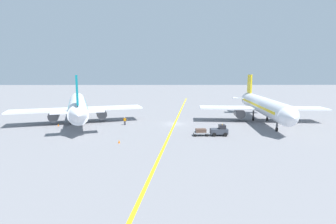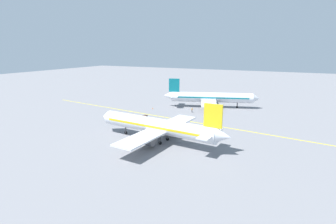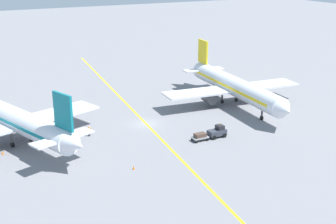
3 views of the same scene
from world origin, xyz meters
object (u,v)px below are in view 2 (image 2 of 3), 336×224
baggage_cart_trailing (145,117)px  traffic_cone_near_nose (153,108)px  airplane_at_gate (210,98)px  baggage_tug_dark (139,119)px  traffic_cone_mid_apron (202,104)px  ground_crew_worker (192,110)px  airplane_adjacent_stand (158,126)px

baggage_cart_trailing → traffic_cone_near_nose: (-13.52, -4.81, -0.49)m
airplane_at_gate → baggage_tug_dark: 31.86m
baggage_cart_trailing → traffic_cone_mid_apron: size_ratio=4.78×
airplane_at_gate → baggage_cart_trailing: airplane_at_gate is taller
baggage_tug_dark → ground_crew_worker: bearing=151.3°
baggage_tug_dark → ground_crew_worker: baggage_tug_dark is taller
baggage_cart_trailing → traffic_cone_mid_apron: bearing=162.8°
airplane_at_gate → baggage_cart_trailing: bearing=-26.8°
airplane_adjacent_stand → baggage_tug_dark: size_ratio=11.72×
traffic_cone_mid_apron → ground_crew_worker: bearing=5.0°
airplane_at_gate → baggage_tug_dark: airplane_at_gate is taller
traffic_cone_near_nose → traffic_cone_mid_apron: (-15.01, 13.63, 0.00)m
airplane_adjacent_stand → traffic_cone_near_nose: size_ratio=64.63×
baggage_cart_trailing → baggage_tug_dark: bearing=1.3°
airplane_adjacent_stand → baggage_tug_dark: 18.39m
baggage_cart_trailing → ground_crew_worker: (-14.88, 10.03, 0.15)m
traffic_cone_near_nose → traffic_cone_mid_apron: 20.28m
baggage_tug_dark → baggage_cart_trailing: size_ratio=1.15×
airplane_adjacent_stand → ground_crew_worker: size_ratio=21.16×
airplane_at_gate → airplane_adjacent_stand: 41.42m
airplane_adjacent_stand → ground_crew_worker: airplane_adjacent_stand is taller
airplane_adjacent_stand → baggage_cart_trailing: 20.83m
airplane_adjacent_stand → traffic_cone_mid_apron: 44.62m
baggage_cart_trailing → airplane_adjacent_stand: bearing=40.3°
baggage_tug_dark → baggage_cart_trailing: 3.30m
baggage_tug_dark → traffic_cone_mid_apron: (-31.83, 8.75, -0.63)m
baggage_cart_trailing → traffic_cone_near_nose: size_ratio=4.78×
airplane_at_gate → baggage_tug_dark: bearing=-24.0°
airplane_adjacent_stand → baggage_cart_trailing: bearing=-139.7°
traffic_cone_near_nose → airplane_adjacent_stand: bearing=31.8°
baggage_tug_dark → traffic_cone_near_nose: size_ratio=5.51×
airplane_at_gate → airplane_adjacent_stand: size_ratio=0.97×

